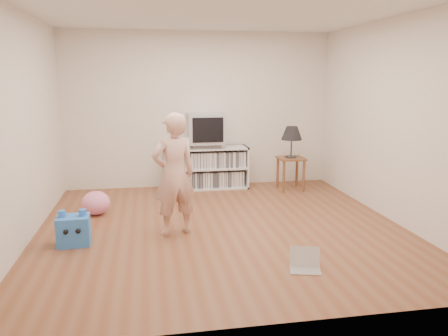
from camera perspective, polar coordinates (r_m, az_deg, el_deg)
ground at (r=5.54m, az=-0.34°, el=-7.71°), size 4.50×4.50×0.00m
walls at (r=5.25m, az=-0.36°, el=5.80°), size 4.52×4.52×2.60m
ceiling at (r=5.28m, az=-0.38°, el=19.98°), size 4.50×4.50×0.01m
media_unit at (r=7.40m, az=-2.36°, el=0.07°), size 1.40×0.45×0.70m
dvd_deck at (r=7.32m, az=-2.37°, el=3.00°), size 0.45×0.35×0.07m
crt_tv at (r=7.27m, az=-2.39°, el=5.21°), size 0.60×0.53×0.50m
side_table at (r=7.32m, az=8.71°, el=0.35°), size 0.42×0.42×0.55m
table_lamp at (r=7.24m, az=8.84°, el=4.43°), size 0.34×0.34×0.52m
person at (r=5.14m, az=-6.55°, el=-0.88°), size 0.61×0.49×1.45m
laptop at (r=4.45m, az=10.54°, el=-12.16°), size 0.35×0.30×0.20m
playing_cards at (r=4.61m, az=9.17°, el=-11.84°), size 0.08×0.10×0.02m
plush_blue at (r=5.20m, az=-19.05°, el=-7.66°), size 0.36×0.32×0.41m
plush_pink at (r=6.23m, az=-16.41°, el=-4.40°), size 0.44×0.44×0.33m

